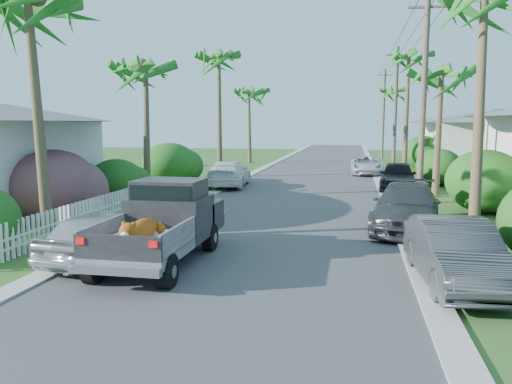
% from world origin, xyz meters
% --- Properties ---
extents(ground, '(120.00, 120.00, 0.00)m').
position_xyz_m(ground, '(0.00, 0.00, 0.00)').
color(ground, '#2F5A21').
rests_on(ground, ground).
extents(road, '(8.00, 100.00, 0.02)m').
position_xyz_m(road, '(0.00, 25.00, 0.01)').
color(road, '#38383A').
rests_on(road, ground).
extents(curb_left, '(0.60, 100.00, 0.06)m').
position_xyz_m(curb_left, '(-4.30, 25.00, 0.03)').
color(curb_left, '#A5A39E').
rests_on(curb_left, ground).
extents(curb_right, '(0.60, 100.00, 0.06)m').
position_xyz_m(curb_right, '(4.30, 25.00, 0.03)').
color(curb_right, '#A5A39E').
rests_on(curb_right, ground).
extents(pickup_truck, '(1.98, 5.12, 2.06)m').
position_xyz_m(pickup_truck, '(-2.02, 2.01, 1.01)').
color(pickup_truck, black).
rests_on(pickup_truck, ground).
extents(parked_car_rn, '(1.82, 4.37, 1.40)m').
position_xyz_m(parked_car_rn, '(4.90, 1.23, 0.70)').
color(parked_car_rn, '#2F3235').
rests_on(parked_car_rn, ground).
extents(parked_car_rm, '(2.78, 5.39, 1.49)m').
position_xyz_m(parked_car_rm, '(4.44, 7.00, 0.75)').
color(parked_car_rm, '#2F3134').
rests_on(parked_car_rm, ground).
extents(parked_car_rf, '(2.17, 4.60, 1.52)m').
position_xyz_m(parked_car_rf, '(5.00, 17.20, 0.76)').
color(parked_car_rf, black).
rests_on(parked_car_rf, ground).
extents(parked_car_rd, '(2.25, 4.65, 1.28)m').
position_xyz_m(parked_car_rd, '(3.60, 25.45, 0.64)').
color(parked_car_rd, silver).
rests_on(parked_car_rd, ground).
extents(parked_car_ln, '(1.99, 4.04, 1.33)m').
position_xyz_m(parked_car_ln, '(-3.60, 1.58, 0.66)').
color(parked_car_ln, '#B8BBBF').
rests_on(parked_car_ln, ground).
extents(parked_car_lf, '(2.42, 5.11, 1.44)m').
position_xyz_m(parked_car_lf, '(-4.14, 16.99, 0.72)').
color(parked_car_lf, silver).
rests_on(parked_car_lf, ground).
extents(palm_l_b, '(4.40, 4.40, 7.40)m').
position_xyz_m(palm_l_b, '(-6.80, 12.00, 6.15)').
color(palm_l_b, brown).
rests_on(palm_l_b, ground).
extents(palm_l_c, '(4.40, 4.40, 9.20)m').
position_xyz_m(palm_l_c, '(-6.00, 22.00, 7.91)').
color(palm_l_c, brown).
rests_on(palm_l_c, ground).
extents(palm_l_d, '(4.40, 4.40, 7.70)m').
position_xyz_m(palm_l_d, '(-6.50, 34.00, 6.44)').
color(palm_l_d, brown).
rests_on(palm_l_d, ground).
extents(palm_r_b, '(4.40, 4.40, 7.20)m').
position_xyz_m(palm_r_b, '(6.60, 15.00, 5.95)').
color(palm_r_b, brown).
rests_on(palm_r_b, ground).
extents(palm_r_c, '(4.40, 4.40, 9.40)m').
position_xyz_m(palm_r_c, '(6.20, 26.00, 8.11)').
color(palm_r_c, brown).
rests_on(palm_r_c, ground).
extents(palm_r_d, '(4.40, 4.40, 8.00)m').
position_xyz_m(palm_r_d, '(6.50, 40.00, 6.74)').
color(palm_r_d, brown).
rests_on(palm_r_d, ground).
extents(shrub_l_b, '(3.00, 3.30, 2.60)m').
position_xyz_m(shrub_l_b, '(-7.80, 6.00, 1.30)').
color(shrub_l_b, '#9E1660').
rests_on(shrub_l_b, ground).
extents(shrub_l_c, '(2.40, 2.64, 2.00)m').
position_xyz_m(shrub_l_c, '(-7.40, 10.00, 1.00)').
color(shrub_l_c, '#164F17').
rests_on(shrub_l_c, ground).
extents(shrub_l_d, '(3.20, 3.52, 2.40)m').
position_xyz_m(shrub_l_d, '(-8.00, 18.00, 1.20)').
color(shrub_l_d, '#164F17').
rests_on(shrub_l_d, ground).
extents(shrub_r_b, '(3.00, 3.30, 2.50)m').
position_xyz_m(shrub_r_b, '(7.80, 11.00, 1.25)').
color(shrub_r_b, '#164F17').
rests_on(shrub_r_b, ground).
extents(shrub_r_c, '(2.60, 2.86, 2.10)m').
position_xyz_m(shrub_r_c, '(7.50, 20.00, 1.05)').
color(shrub_r_c, '#164F17').
rests_on(shrub_r_c, ground).
extents(shrub_r_d, '(3.20, 3.52, 2.60)m').
position_xyz_m(shrub_r_d, '(8.00, 30.00, 1.30)').
color(shrub_r_d, '#164F17').
rests_on(shrub_r_d, ground).
extents(picket_fence, '(0.10, 11.00, 1.00)m').
position_xyz_m(picket_fence, '(-6.00, 5.50, 0.50)').
color(picket_fence, white).
rests_on(picket_fence, ground).
extents(house_right_far, '(9.00, 8.00, 4.60)m').
position_xyz_m(house_right_far, '(13.00, 30.00, 2.12)').
color(house_right_far, silver).
rests_on(house_right_far, ground).
extents(utility_pole_b, '(1.60, 0.26, 9.00)m').
position_xyz_m(utility_pole_b, '(5.60, 13.00, 4.60)').
color(utility_pole_b, brown).
rests_on(utility_pole_b, ground).
extents(utility_pole_c, '(1.60, 0.26, 9.00)m').
position_xyz_m(utility_pole_c, '(5.60, 28.00, 4.60)').
color(utility_pole_c, brown).
rests_on(utility_pole_c, ground).
extents(utility_pole_d, '(1.60, 0.26, 9.00)m').
position_xyz_m(utility_pole_d, '(5.60, 43.00, 4.60)').
color(utility_pole_d, brown).
rests_on(utility_pole_d, ground).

